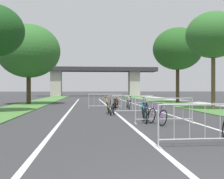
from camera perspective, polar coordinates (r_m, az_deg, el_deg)
grass_verge_left at (r=29.28m, az=-14.87°, el=-2.60°), size 3.06×62.66×0.05m
grass_verge_right at (r=30.04m, az=11.01°, el=-2.53°), size 3.06×62.66×0.05m
sidewalk_path_right at (r=30.81m, az=15.40°, el=-2.44°), size 1.85×62.66×0.08m
lane_stripe_center at (r=21.43m, az=-0.59°, el=-3.65°), size 0.14×36.25×0.01m
lane_stripe_right_lane at (r=21.83m, az=6.81°, el=-3.59°), size 0.14×36.25×0.01m
lane_stripe_left_lane at (r=21.39m, az=-8.14°, el=-3.66°), size 0.14×36.25×0.01m
overpass_bridge at (r=55.07m, az=-3.36°, el=2.97°), size 24.02×3.96×5.62m
tree_left_maple_mid at (r=26.95m, az=-16.58°, el=7.48°), size 5.73×5.73×7.32m
tree_right_oak_mid at (r=20.28m, az=19.89°, el=10.34°), size 3.64×3.64×6.58m
tree_right_pine_far at (r=29.19m, az=13.19°, el=8.02°), size 4.96×4.96×7.55m
crowd_barrier_nearest at (r=7.33m, az=18.38°, el=-6.88°), size 2.43×0.49×1.05m
crowd_barrier_second at (r=11.67m, az=10.54°, el=-4.27°), size 2.42×0.46×1.05m
crowd_barrier_third at (r=15.96m, az=4.19°, el=-3.09°), size 2.43×0.53×1.05m
crowd_barrier_fourth at (r=20.31m, az=-1.43°, el=-2.40°), size 2.44×0.55×1.05m
bicycle_black_0 at (r=15.31m, az=0.30°, el=-3.79°), size 0.74×1.66×1.00m
bicycle_yellow_1 at (r=16.17m, az=-0.82°, el=-3.54°), size 0.50×1.71×0.99m
bicycle_teal_3 at (r=12.04m, az=6.60°, el=-4.96°), size 0.53×1.72×0.87m
bicycle_orange_4 at (r=20.97m, az=1.04°, el=-2.77°), size 0.53×1.56×0.93m
bicycle_purple_5 at (r=11.26m, az=9.18°, el=-5.26°), size 0.51×1.59×0.92m
bicycle_red_6 at (r=20.75m, az=-0.36°, el=-2.77°), size 0.44×1.65×0.95m
bicycle_blue_7 at (r=15.60m, az=6.80°, el=-3.68°), size 0.44×1.67×0.95m
bicycle_silver_8 at (r=20.01m, az=3.38°, el=-2.87°), size 0.42×1.72×0.97m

